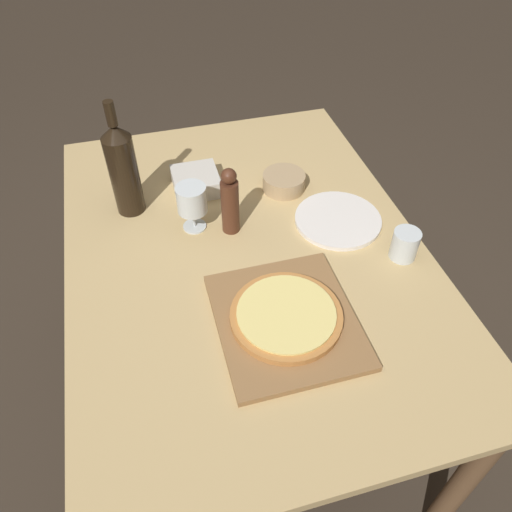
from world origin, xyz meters
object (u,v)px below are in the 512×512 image
at_px(wine_bottle, 123,169).
at_px(wine_glass, 192,200).
at_px(pepper_mill, 230,202).
at_px(small_bowl, 284,182).
at_px(pizza, 286,315).

bearing_deg(wine_bottle, wine_glass, -38.03).
distance_m(pepper_mill, small_bowl, 0.26).
distance_m(pepper_mill, wine_glass, 0.11).
distance_m(wine_bottle, small_bowl, 0.50).
xyz_separation_m(pepper_mill, small_bowl, (0.21, 0.15, -0.07)).
height_order(pizza, pepper_mill, pepper_mill).
bearing_deg(pizza, wine_glass, 110.43).
xyz_separation_m(pizza, small_bowl, (0.16, 0.52, -0.00)).
xyz_separation_m(pepper_mill, wine_glass, (-0.10, 0.04, -0.00)).
bearing_deg(wine_glass, wine_bottle, 141.97).
bearing_deg(pepper_mill, pizza, -82.26).
height_order(wine_bottle, wine_glass, wine_bottle).
bearing_deg(wine_glass, pizza, -69.57).
bearing_deg(pizza, small_bowl, 73.01).
bearing_deg(small_bowl, wine_bottle, 176.99).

